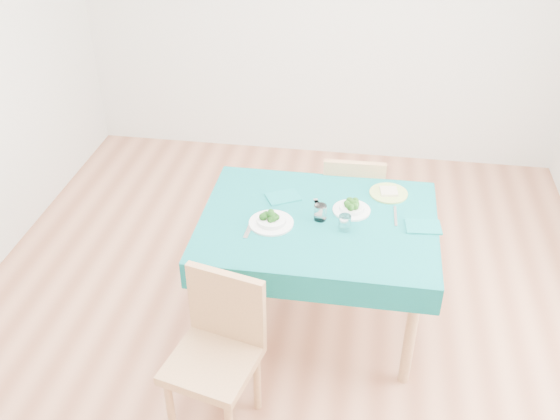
# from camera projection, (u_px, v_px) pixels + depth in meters

# --- Properties ---
(room_shell) EXTENTS (4.02, 4.52, 2.73)m
(room_shell) POSITION_uv_depth(u_px,v_px,m) (280.00, 126.00, 3.04)
(room_shell) COLOR #9A5B40
(room_shell) RESTS_ON ground
(table) EXTENTS (1.28, 0.98, 0.76)m
(table) POSITION_uv_depth(u_px,v_px,m) (316.00, 273.00, 3.62)
(table) COLOR #085B5B
(table) RESTS_ON ground
(chair_near) EXTENTS (0.49, 0.52, 1.00)m
(chair_near) POSITION_uv_depth(u_px,v_px,m) (211.00, 353.00, 2.95)
(chair_near) COLOR #AE7F51
(chair_near) RESTS_ON ground
(chair_far) EXTENTS (0.39, 0.42, 0.94)m
(chair_far) POSITION_uv_depth(u_px,v_px,m) (352.00, 200.00, 4.10)
(chair_far) COLOR #AE7F51
(chair_far) RESTS_ON ground
(bowl_near) EXTENTS (0.24, 0.24, 0.07)m
(bowl_near) POSITION_uv_depth(u_px,v_px,m) (271.00, 218.00, 3.35)
(bowl_near) COLOR white
(bowl_near) RESTS_ON table
(bowl_far) EXTENTS (0.21, 0.21, 0.06)m
(bowl_far) POSITION_uv_depth(u_px,v_px,m) (352.00, 206.00, 3.46)
(bowl_far) COLOR white
(bowl_far) RESTS_ON table
(fork_near) EXTENTS (0.03, 0.19, 0.00)m
(fork_near) POSITION_uv_depth(u_px,v_px,m) (249.00, 228.00, 3.34)
(fork_near) COLOR silver
(fork_near) RESTS_ON table
(knife_near) EXTENTS (0.05, 0.19, 0.00)m
(knife_near) POSITION_uv_depth(u_px,v_px,m) (280.00, 225.00, 3.36)
(knife_near) COLOR silver
(knife_near) RESTS_ON table
(fork_far) EXTENTS (0.09, 0.18, 0.00)m
(fork_far) POSITION_uv_depth(u_px,v_px,m) (320.00, 209.00, 3.49)
(fork_far) COLOR silver
(fork_far) RESTS_ON table
(knife_far) EXTENTS (0.02, 0.20, 0.00)m
(knife_far) POSITION_uv_depth(u_px,v_px,m) (395.00, 216.00, 3.43)
(knife_far) COLOR silver
(knife_far) RESTS_ON table
(napkin_near) EXTENTS (0.23, 0.20, 0.01)m
(napkin_near) POSITION_uv_depth(u_px,v_px,m) (283.00, 197.00, 3.59)
(napkin_near) COLOR #0C6563
(napkin_near) RESTS_ON table
(napkin_far) EXTENTS (0.20, 0.15, 0.01)m
(napkin_far) POSITION_uv_depth(u_px,v_px,m) (423.00, 227.00, 3.34)
(napkin_far) COLOR #0C6563
(napkin_far) RESTS_ON table
(tumbler_center) EXTENTS (0.07, 0.07, 0.09)m
(tumbler_center) POSITION_uv_depth(u_px,v_px,m) (320.00, 212.00, 3.39)
(tumbler_center) COLOR white
(tumbler_center) RESTS_ON table
(tumbler_side) EXTENTS (0.07, 0.07, 0.08)m
(tumbler_side) POSITION_uv_depth(u_px,v_px,m) (345.00, 223.00, 3.31)
(tumbler_side) COLOR white
(tumbler_side) RESTS_ON table
(side_plate) EXTENTS (0.22, 0.22, 0.01)m
(side_plate) POSITION_uv_depth(u_px,v_px,m) (389.00, 193.00, 3.62)
(side_plate) COLOR #A7BF5D
(side_plate) RESTS_ON table
(bread_slice) EXTENTS (0.11, 0.11, 0.01)m
(bread_slice) POSITION_uv_depth(u_px,v_px,m) (389.00, 191.00, 3.62)
(bread_slice) COLOR beige
(bread_slice) RESTS_ON side_plate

